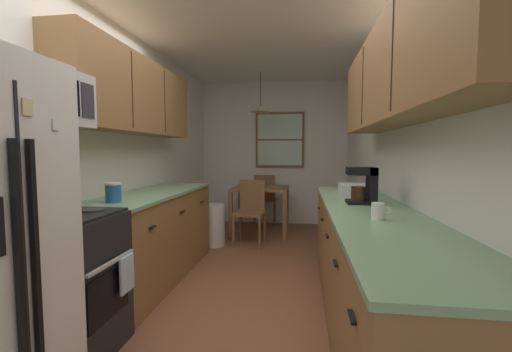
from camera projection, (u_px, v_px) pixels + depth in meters
The scene contains 23 objects.
ground_plane at pixel (253, 275), 3.49m from camera, with size 12.00×12.00×0.00m, color brown.
wall_left at pixel (130, 155), 3.58m from camera, with size 0.10×9.00×2.55m, color white.
wall_right at pixel (390, 155), 3.21m from camera, with size 0.10×9.00×2.55m, color white.
wall_back at pixel (274, 153), 6.02m from camera, with size 4.40×0.10×2.55m, color white.
ceiling_slab at pixel (253, 23), 3.30m from camera, with size 4.40×9.00×0.08m, color white.
stove_range at pixel (62, 284), 2.08m from camera, with size 0.66×0.61×1.10m.
microwave_over_range at pixel (37, 96), 2.01m from camera, with size 0.39×0.63×0.35m.
counter_left at pixel (154, 235), 3.39m from camera, with size 0.64×2.03×0.90m.
upper_cabinets_left at pixel (135, 97), 3.26m from camera, with size 0.33×2.11×0.72m.
counter_right at pixel (371, 272), 2.36m from camera, with size 0.64×2.98×0.90m.
upper_cabinets_right at pixel (400, 72), 2.19m from camera, with size 0.33×2.66×0.67m.
dining_table at pixel (261, 194), 5.27m from camera, with size 0.87×0.84×0.74m.
dining_chair_near at pixel (251, 209), 4.67m from camera, with size 0.43×0.43×0.90m.
dining_chair_far at pixel (265, 197), 5.90m from camera, with size 0.42×0.42×0.90m.
pendant_light at pixel (261, 109), 5.17m from camera, with size 0.33×0.33×0.62m.
back_window at pixel (280, 140), 5.91m from camera, with size 0.87×0.05×0.98m.
trash_bin at pixel (214, 225), 4.59m from camera, with size 0.31×0.31×0.57m, color silver.
storage_canister at pixel (113, 192), 2.65m from camera, with size 0.12×0.12×0.16m.
dish_towel at pixel (127, 274), 2.18m from camera, with size 0.02×0.16×0.24m, color silver.
coffee_maker at pixel (365, 185), 2.58m from camera, with size 0.22×0.18×0.29m.
mug_by_coffeemaker at pixel (378, 211), 1.98m from camera, with size 0.11×0.08×0.10m.
dish_rack at pixel (355, 189), 3.12m from camera, with size 0.28×0.34×0.10m, color silver.
table_serving_bowl at pixel (256, 185), 5.23m from camera, with size 0.21×0.21×0.06m, color #E0D14C.
Camera 1 is at (0.50, -2.37, 1.31)m, focal length 23.17 mm.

